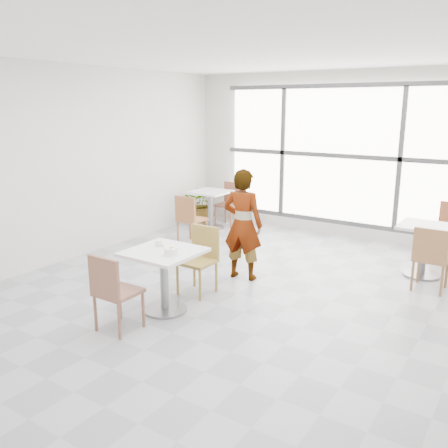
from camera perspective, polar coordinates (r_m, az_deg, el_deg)
The scene contains 17 objects.
floor at distance 6.25m, azimuth 1.54°, elevation -8.37°, with size 7.00×7.00×0.00m, color #9E9EA5.
ceiling at distance 5.81m, azimuth 1.74°, elevation 20.15°, with size 7.00×7.00×0.00m, color white.
wall_back at distance 8.98m, azimuth 13.65°, elevation 8.02°, with size 6.00×6.00×0.00m, color silver.
wall_left at distance 7.84m, azimuth -17.46°, elevation 6.95°, with size 7.00×7.00×0.00m, color silver.
window at distance 8.92m, azimuth 13.50°, elevation 7.99°, with size 4.60×0.07×2.52m.
main_table at distance 5.62m, azimuth -7.22°, elevation -5.39°, with size 0.80×0.80×0.75m.
chair_near at distance 5.21m, azimuth -13.25°, elevation -7.53°, with size 0.42×0.42×0.87m.
chair_far at distance 6.17m, azimuth -2.83°, elevation -3.74°, with size 0.42×0.42×0.87m.
oatmeal_bowl at distance 5.37m, azimuth -6.34°, elevation -3.24°, with size 0.21×0.21×0.10m.
coffee_cup at distance 5.73m, azimuth -7.83°, elevation -2.31°, with size 0.16×0.13×0.07m.
person at distance 6.58m, azimuth 2.27°, elevation -0.08°, with size 0.57×0.37×1.56m, color black.
bg_table_left at distance 9.40m, azimuth -1.63°, elevation 2.41°, with size 0.70×0.70×0.75m.
bg_table_right at distance 7.31m, azimuth 22.91°, elevation -2.11°, with size 0.70×0.70×0.75m.
bg_chair_left_near at distance 8.29m, azimuth -4.21°, elevation 0.89°, with size 0.42×0.42×0.87m.
bg_chair_left_far at distance 9.64m, azimuth 0.76°, elevation 2.79°, with size 0.42×0.42×0.87m.
bg_chair_right_near at distance 6.72m, azimuth 23.56°, elevation -3.42°, with size 0.42×0.42×0.87m.
plant_left at distance 9.94m, azimuth -2.62°, elevation 2.43°, with size 0.69×0.60×0.77m, color #4D8B46.
Camera 1 is at (3.05, -4.90, 2.38)m, focal length 38.08 mm.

